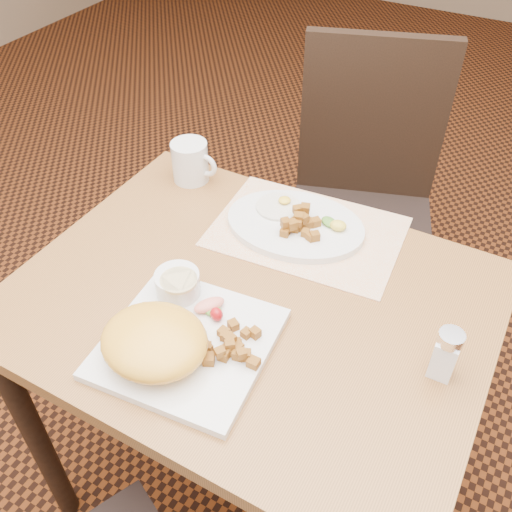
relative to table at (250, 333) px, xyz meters
The scene contains 15 objects.
ground 0.64m from the table, ahead, with size 8.00×8.00×0.00m, color black.
table is the anchor object (origin of this frame).
chair_far 0.73m from the table, 91.18° to the left, with size 0.54×0.54×0.97m.
placemat 0.25m from the table, 86.46° to the left, with size 0.40×0.28×0.00m, color white.
plate_square 0.20m from the table, 102.52° to the right, with size 0.28×0.28×0.02m, color silver.
plate_oval 0.26m from the table, 93.57° to the left, with size 0.30×0.23×0.02m, color silver, non-canonical shape.
hollandaise_mound 0.27m from the table, 107.85° to the right, with size 0.19×0.17×0.07m.
ramekin 0.20m from the table, 148.42° to the right, with size 0.09×0.08×0.05m.
garnish_sq 0.16m from the table, 112.82° to the right, with size 0.07×0.07×0.03m.
fried_egg 0.30m from the table, 105.08° to the left, with size 0.10×0.10×0.02m.
garnish_ov 0.29m from the table, 75.06° to the left, with size 0.07×0.05×0.02m.
salt_shaker 0.40m from the table, ahead, with size 0.04×0.04×0.10m.
coffee_mug 0.45m from the table, 138.83° to the left, with size 0.12×0.09×0.10m.
home_fries_sq 0.20m from the table, 73.26° to the right, with size 0.11×0.11×0.03m.
home_fries_ov 0.25m from the table, 89.06° to the left, with size 0.09×0.10×0.04m.
Camera 1 is at (0.38, -0.66, 1.54)m, focal length 40.00 mm.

